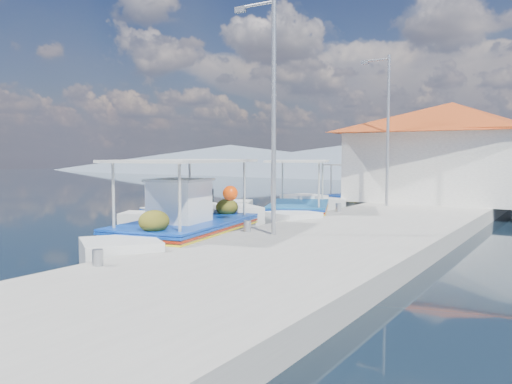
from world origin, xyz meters
The scene contains 10 objects.
ground centered at (0.00, 0.00, 0.00)m, with size 160.00×160.00×0.00m, color black.
quay centered at (5.90, 6.00, 0.25)m, with size 5.00×44.00×0.50m, color #A9A79E.
bollards centered at (3.80, 5.25, 0.65)m, with size 0.20×17.20×0.30m.
main_caique centered at (2.30, 1.37, 0.52)m, with size 3.34×8.00×2.68m.
caique_green_canopy centered at (2.35, 7.85, 0.39)m, with size 3.80×6.44×2.61m.
caique_blue_hull centered at (-0.77, 5.20, 0.27)m, with size 2.87×5.41×1.02m.
caique_far centered at (2.39, 14.44, 0.44)m, with size 3.43×6.34×2.36m.
harbor_building centered at (6.20, 15.00, 2.78)m, with size 10.49×10.49×4.40m.
lamp_post_near centered at (4.51, 2.00, 3.85)m, with size 1.21×0.14×6.00m.
lamp_post_far centered at (4.51, 11.00, 3.85)m, with size 1.21×0.14×6.00m.
Camera 1 is at (11.29, -9.38, 2.51)m, focal length 36.38 mm.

